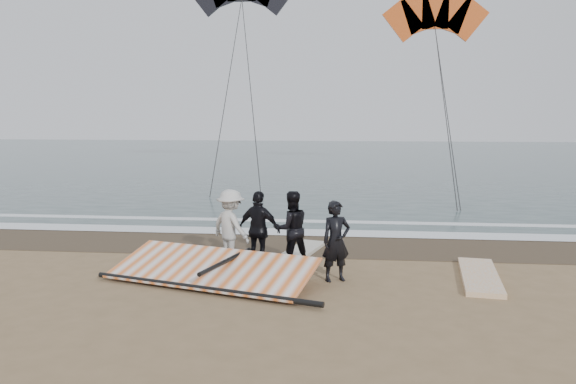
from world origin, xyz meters
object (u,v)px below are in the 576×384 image
object	(u,v)px
board_white	(480,276)
sail_rig	(210,271)
man_main	(336,241)
board_cream	(300,252)

from	to	relation	value
board_white	sail_rig	size ratio (longest dim) A/B	0.55
sail_rig	man_main	bearing A→B (deg)	4.86
man_main	board_white	world-z (taller)	man_main
man_main	board_cream	size ratio (longest dim) A/B	0.72
board_cream	man_main	bearing A→B (deg)	-51.24
sail_rig	board_cream	bearing A→B (deg)	54.52
board_cream	sail_rig	xyz separation A→B (m)	(-1.66, -2.33, 0.15)
board_white	board_cream	bearing A→B (deg)	164.56
man_main	sail_rig	bearing A→B (deg)	160.41
man_main	board_cream	xyz separation A→B (m)	(-0.91, 2.11, -0.78)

